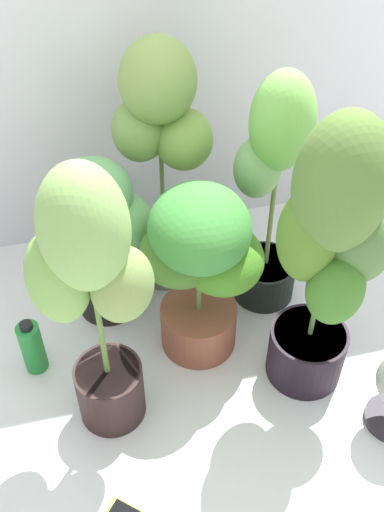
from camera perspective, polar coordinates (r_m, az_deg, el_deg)
name	(u,v)px	position (r m, az deg, el deg)	size (l,w,h in m)	color
ground_plane	(204,374)	(2.14, 1.16, -11.21)	(8.00, 8.00, 0.00)	silver
potted_plant_back_center	(162,158)	(2.15, -2.91, 9.37)	(0.37, 0.29, 0.99)	slate
potted_plant_front_left	(92,291)	(1.62, -9.56, -3.33)	(0.40, 0.29, 0.99)	#301F1E
potted_plant_back_left	(101,230)	(2.09, -8.69, 2.50)	(0.41, 0.32, 0.67)	black
potted_plant_front_right	(330,251)	(1.75, 13.08, 0.43)	(0.37, 0.34, 1.03)	black
potted_plant_back_right	(271,187)	(2.06, 7.57, 6.54)	(0.31, 0.27, 0.95)	black
potted_plant_center	(201,260)	(1.92, 0.83, -0.37)	(0.46, 0.38, 0.68)	brown
nutrient_bottle	(32,347)	(2.15, -15.07, -8.41)	(0.08, 0.08, 0.23)	#248A36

